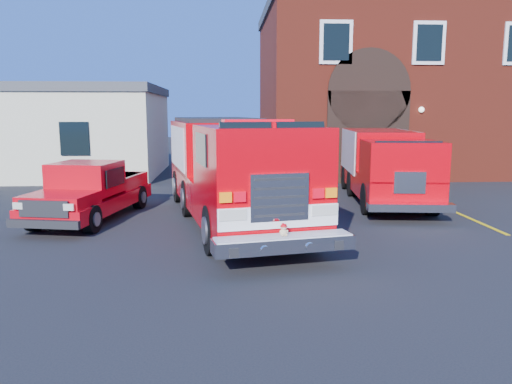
{
  "coord_description": "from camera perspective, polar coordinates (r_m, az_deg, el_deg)",
  "views": [
    {
      "loc": [
        -0.7,
        -12.45,
        3.12
      ],
      "look_at": [
        0.0,
        -1.2,
        1.3
      ],
      "focal_mm": 35.0,
      "sensor_mm": 36.0,
      "label": 1
    }
  ],
  "objects": [
    {
      "name": "parking_stripe_far",
      "position": [
        20.97,
        16.57,
        0.25
      ],
      "size": [
        0.12,
        3.0,
        0.01
      ],
      "primitive_type": "cube",
      "color": "#DFB50B",
      "rests_on": "ground"
    },
    {
      "name": "fire_engine",
      "position": [
        14.17,
        -2.85,
        2.71
      ],
      "size": [
        4.49,
        9.91,
        2.95
      ],
      "color": "black",
      "rests_on": "ground"
    },
    {
      "name": "pickup_truck",
      "position": [
        15.36,
        -18.34,
        0.02
      ],
      "size": [
        2.84,
        5.44,
        1.7
      ],
      "color": "black",
      "rests_on": "ground"
    },
    {
      "name": "side_building",
      "position": [
        26.78,
        -21.76,
        6.58
      ],
      "size": [
        10.2,
        8.2,
        4.35
      ],
      "color": "beige",
      "rests_on": "ground"
    },
    {
      "name": "fire_station",
      "position": [
        28.17,
        16.89,
        11.1
      ],
      "size": [
        15.2,
        10.2,
        8.45
      ],
      "color": "maroon",
      "rests_on": "ground"
    },
    {
      "name": "ground",
      "position": [
        12.85,
        -0.33,
        -4.87
      ],
      "size": [
        100.0,
        100.0,
        0.0
      ],
      "primitive_type": "plane",
      "color": "black",
      "rests_on": "ground"
    },
    {
      "name": "secondary_truck",
      "position": [
        18.12,
        14.44,
        3.2
      ],
      "size": [
        3.14,
        7.7,
        2.43
      ],
      "color": "black",
      "rests_on": "ground"
    },
    {
      "name": "parking_stripe_mid",
      "position": [
        18.22,
        19.78,
        -1.21
      ],
      "size": [
        0.12,
        3.0,
        0.01
      ],
      "primitive_type": "cube",
      "color": "#DFB50B",
      "rests_on": "ground"
    },
    {
      "name": "parking_stripe_near",
      "position": [
        15.57,
        24.11,
        -3.18
      ],
      "size": [
        0.12,
        3.0,
        0.01
      ],
      "primitive_type": "cube",
      "color": "#DFB50B",
      "rests_on": "ground"
    }
  ]
}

